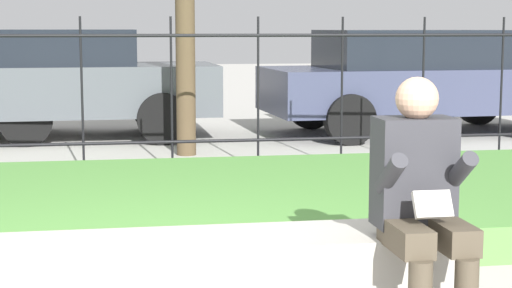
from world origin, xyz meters
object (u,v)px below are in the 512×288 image
stone_bench (220,283)px  car_parked_right (418,79)px  person_seated_reader (421,195)px  car_parked_center (59,81)px

stone_bench → car_parked_right: size_ratio=0.53×
person_seated_reader → car_parked_right: (2.72, 7.42, 0.09)m
person_seated_reader → car_parked_center: (-2.14, 7.71, 0.10)m
person_seated_reader → car_parked_right: size_ratio=0.28×
car_parked_right → car_parked_center: size_ratio=1.08×
car_parked_right → car_parked_center: 4.86m
car_parked_right → person_seated_reader: bearing=-113.3°
stone_bench → car_parked_center: bearing=99.2°
car_parked_right → car_parked_center: (-4.85, 0.29, 0.01)m
person_seated_reader → car_parked_center: 8.00m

